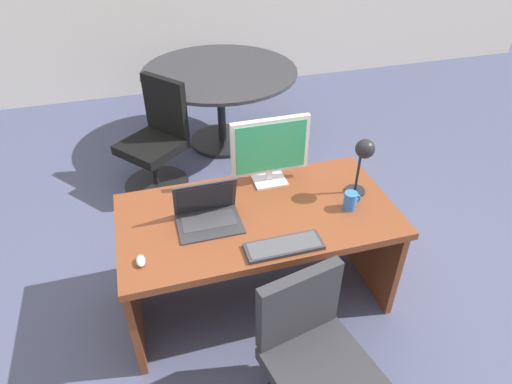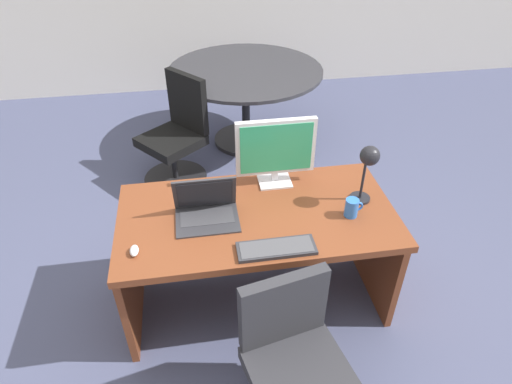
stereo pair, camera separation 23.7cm
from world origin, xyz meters
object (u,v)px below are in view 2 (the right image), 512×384
office_chair (295,373)px  meeting_table (246,87)px  keyboard (276,248)px  coffee_mug (352,208)px  monitor (276,149)px  desk_lamp (368,163)px  mouse (134,251)px  desk (256,234)px  meeting_chair_near (177,141)px  laptop (206,205)px

office_chair → meeting_table: 2.84m
keyboard → coffee_mug: coffee_mug is taller
office_chair → monitor: bearing=84.8°
office_chair → meeting_table: (0.16, 2.83, 0.26)m
office_chair → keyboard: bearing=91.5°
meeting_table → monitor: bearing=-92.2°
desk_lamp → mouse: bearing=-170.0°
monitor → office_chair: size_ratio=0.57×
desk → mouse: bearing=-158.6°
meeting_table → meeting_chair_near: size_ratio=1.54×
monitor → laptop: monitor is taller
desk → meeting_table: size_ratio=1.08×
coffee_mug → meeting_chair_near: meeting_chair_near is taller
meeting_chair_near → coffee_mug: bearing=-58.7°
desk_lamp → meeting_table: size_ratio=0.26×
laptop → office_chair: (0.34, -0.79, -0.46)m
desk → laptop: bearing=-177.3°
coffee_mug → meeting_table: size_ratio=0.07×
keyboard → meeting_table: bearing=85.8°
monitor → keyboard: (-0.11, -0.59, -0.23)m
keyboard → meeting_chair_near: size_ratio=0.43×
desk_lamp → desk: bearing=176.9°
desk → office_chair: bearing=-85.6°
desk_lamp → office_chair: desk_lamp is taller
keyboard → office_chair: size_ratio=0.49×
mouse → coffee_mug: bearing=5.6°
monitor → mouse: bearing=-148.7°
office_chair → meeting_table: office_chair is taller
mouse → meeting_chair_near: 1.77m
keyboard → coffee_mug: (0.47, 0.21, 0.04)m
desk → keyboard: size_ratio=3.87×
laptop → office_chair: laptop is taller
coffee_mug → office_chair: 0.92m
desk → meeting_chair_near: bearing=107.4°
monitor → coffee_mug: size_ratio=4.36×
laptop → desk_lamp: (0.90, -0.02, 0.20)m
laptop → monitor: bearing=29.9°
meeting_table → office_chair: bearing=-93.3°
meeting_table → desk_lamp: bearing=-79.1°
coffee_mug → laptop: bearing=170.6°
keyboard → meeting_table: size_ratio=0.28×
keyboard → desk_lamp: bearing=29.2°
desk → monitor: (0.16, 0.24, 0.43)m
desk → meeting_table: (0.22, 2.02, 0.06)m
mouse → office_chair: bearing=-36.8°
mouse → office_chair: (0.73, -0.55, -0.41)m
desk → coffee_mug: 0.59m
meeting_chair_near → office_chair: bearing=-77.1°
desk → office_chair: 0.83m
keyboard → mouse: mouse is taller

